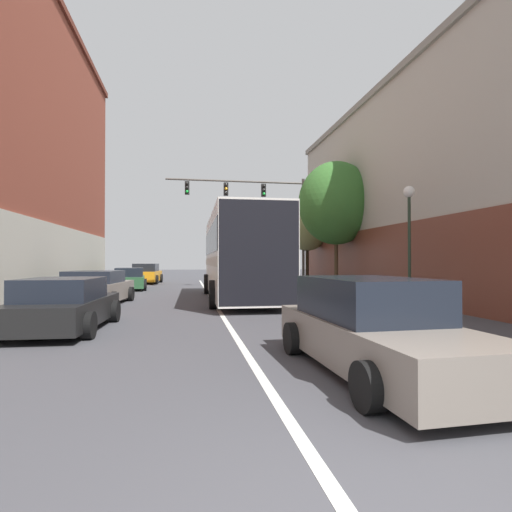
# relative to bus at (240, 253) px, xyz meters

# --- Properties ---
(lane_center_line) EXTENTS (0.14, 38.91, 0.01)m
(lane_center_line) POSITION_rel_bus_xyz_m (-1.19, -1.88, -2.02)
(lane_center_line) COLOR silver
(lane_center_line) RESTS_ON ground_plane
(building_right_storefront) EXTENTS (7.20, 23.42, 9.68)m
(building_right_storefront) POSITION_rel_bus_xyz_m (9.73, -1.16, 2.93)
(building_right_storefront) COLOR #B7B2A3
(building_right_storefront) RESTS_ON ground_plane
(bus) EXTENTS (3.00, 10.50, 3.62)m
(bus) POSITION_rel_bus_xyz_m (0.00, 0.00, 0.00)
(bus) COLOR silver
(bus) RESTS_ON ground_plane
(hatchback_foreground) EXTENTS (2.03, 4.56, 1.40)m
(hatchback_foreground) POSITION_rel_bus_xyz_m (0.51, -11.59, -1.37)
(hatchback_foreground) COLOR slate
(hatchback_foreground) RESTS_ON ground_plane
(parked_car_left_near) EXTENTS (2.21, 4.18, 1.28)m
(parked_car_left_near) POSITION_rel_bus_xyz_m (-5.59, 7.11, -1.42)
(parked_car_left_near) COLOR #285633
(parked_car_left_near) RESTS_ON ground_plane
(parked_car_left_mid) EXTENTS (2.44, 4.40, 1.30)m
(parked_car_left_mid) POSITION_rel_bus_xyz_m (-5.68, -1.16, -1.40)
(parked_car_left_mid) COLOR slate
(parked_car_left_mid) RESTS_ON ground_plane
(parked_car_left_far) EXTENTS (2.24, 4.28, 1.49)m
(parked_car_left_far) POSITION_rel_bus_xyz_m (-5.30, 13.69, -1.32)
(parked_car_left_far) COLOR orange
(parked_car_left_far) RESTS_ON ground_plane
(parked_car_left_distant) EXTENTS (2.12, 4.04, 1.26)m
(parked_car_left_distant) POSITION_rel_bus_xyz_m (-5.15, -7.05, -1.42)
(parked_car_left_distant) COLOR black
(parked_car_left_distant) RESTS_ON ground_plane
(traffic_signal_gantry) EXTENTS (8.78, 0.36, 6.99)m
(traffic_signal_gantry) POSITION_rel_bus_xyz_m (2.26, 7.56, 3.19)
(traffic_signal_gantry) COLOR #514C47
(traffic_signal_gantry) RESTS_ON ground_plane
(street_lamp) EXTENTS (0.38, 0.38, 4.16)m
(street_lamp) POSITION_rel_bus_xyz_m (5.02, -5.05, 0.73)
(street_lamp) COLOR #233323
(street_lamp) RESTS_ON ground_plane
(street_tree_near) EXTENTS (3.98, 3.59, 6.92)m
(street_tree_near) POSITION_rel_bus_xyz_m (5.47, 2.74, 2.70)
(street_tree_near) COLOR #4C3823
(street_tree_near) RESTS_ON ground_plane
(street_tree_far) EXTENTS (2.89, 2.61, 5.53)m
(street_tree_far) POSITION_rel_bus_xyz_m (5.41, 7.70, 1.90)
(street_tree_far) COLOR #3D2D1E
(street_tree_far) RESTS_ON ground_plane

